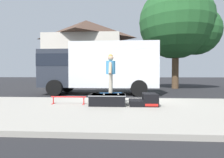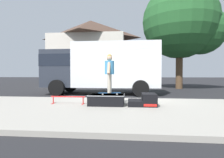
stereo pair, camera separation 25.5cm
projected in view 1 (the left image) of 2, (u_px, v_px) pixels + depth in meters
ground_plane at (131, 99)px, 8.74m from camera, size 140.00×140.00×0.00m
sidewalk_slab at (136, 110)px, 5.75m from camera, size 50.00×5.00×0.12m
skate_box at (108, 99)px, 6.35m from camera, size 1.25×0.84×0.37m
kicker_ramp at (146, 100)px, 6.27m from camera, size 0.96×0.80×0.42m
grind_rail at (69, 98)px, 6.56m from camera, size 1.30×0.28×0.28m
skateboard at (111, 93)px, 6.28m from camera, size 0.81×0.38×0.07m
skater_kid at (111, 70)px, 6.26m from camera, size 0.33×0.70×1.35m
box_truck at (99, 66)px, 11.02m from camera, size 6.91×2.63×3.05m
street_tree_main at (180, 24)px, 15.19m from camera, size 6.76×6.15×8.70m
house_behind at (86, 52)px, 23.79m from camera, size 9.54×8.23×8.40m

